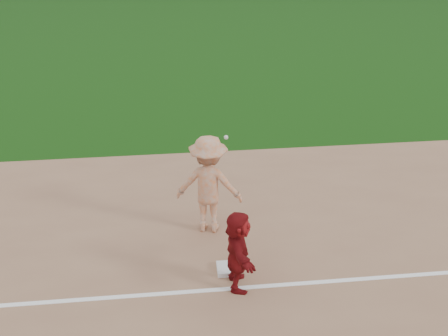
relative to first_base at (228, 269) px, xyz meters
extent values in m
plane|color=#123B0B|center=(0.13, 0.27, -0.07)|extent=(160.00, 160.00, 0.00)
cube|color=white|center=(0.13, -0.53, -0.04)|extent=(60.00, 0.10, 0.01)
cube|color=silver|center=(0.00, 0.00, 0.00)|extent=(0.42, 0.42, 0.09)
imported|color=#680B0D|center=(0.12, -0.44, 0.72)|extent=(0.48, 1.43, 1.53)
imported|color=#AAAAAD|center=(-0.22, 1.49, 1.01)|extent=(1.52, 1.09, 2.12)
sphere|color=silver|center=(0.05, 0.79, 2.36)|extent=(0.08, 0.08, 0.08)
camera|label=1|loc=(-1.05, -8.49, 6.51)|focal=45.00mm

